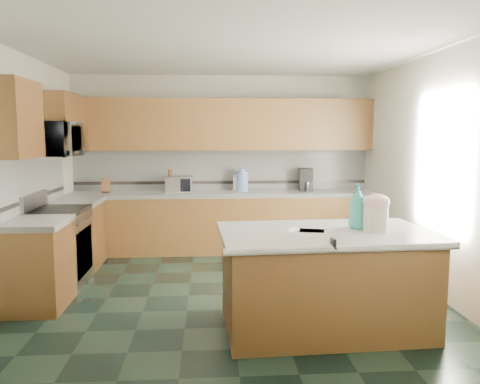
{
  "coord_description": "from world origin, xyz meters",
  "views": [
    {
      "loc": [
        -0.22,
        -5.07,
        1.78
      ],
      "look_at": [
        0.15,
        0.35,
        1.12
      ],
      "focal_mm": 35.0,
      "sensor_mm": 36.0,
      "label": 1
    }
  ],
  "objects": [
    {
      "name": "floor",
      "position": [
        0.0,
        0.0,
        0.0
      ],
      "size": [
        4.6,
        4.6,
        0.0
      ],
      "primitive_type": "plane",
      "color": "black",
      "rests_on": "ground"
    },
    {
      "name": "ceiling",
      "position": [
        0.0,
        0.0,
        2.7
      ],
      "size": [
        4.6,
        4.6,
        0.0
      ],
      "primitive_type": "plane",
      "color": "white",
      "rests_on": "ground"
    },
    {
      "name": "wall_back",
      "position": [
        0.0,
        2.32,
        1.35
      ],
      "size": [
        4.6,
        0.04,
        2.7
      ],
      "primitive_type": "cube",
      "color": "silver",
      "rests_on": "ground"
    },
    {
      "name": "wall_front",
      "position": [
        0.0,
        -2.32,
        1.35
      ],
      "size": [
        4.6,
        0.04,
        2.7
      ],
      "primitive_type": "cube",
      "color": "silver",
      "rests_on": "ground"
    },
    {
      "name": "wall_left",
      "position": [
        -2.32,
        0.0,
        1.35
      ],
      "size": [
        0.04,
        4.6,
        2.7
      ],
      "primitive_type": "cube",
      "color": "silver",
      "rests_on": "ground"
    },
    {
      "name": "wall_right",
      "position": [
        2.32,
        0.0,
        1.35
      ],
      "size": [
        0.04,
        4.6,
        2.7
      ],
      "primitive_type": "cube",
      "color": "silver",
      "rests_on": "ground"
    },
    {
      "name": "back_base_cab",
      "position": [
        0.0,
        2.0,
        0.43
      ],
      "size": [
        4.6,
        0.6,
        0.86
      ],
      "primitive_type": "cube",
      "color": "#331C0C",
      "rests_on": "ground"
    },
    {
      "name": "back_countertop",
      "position": [
        0.0,
        2.0,
        0.89
      ],
      "size": [
        4.6,
        0.64,
        0.06
      ],
      "primitive_type": "cube",
      "color": "white",
      "rests_on": "back_base_cab"
    },
    {
      "name": "back_upper_cab",
      "position": [
        0.0,
        2.13,
        1.94
      ],
      "size": [
        4.6,
        0.33,
        0.78
      ],
      "primitive_type": "cube",
      "color": "#331C0C",
      "rests_on": "wall_back"
    },
    {
      "name": "back_backsplash",
      "position": [
        0.0,
        2.29,
        1.24
      ],
      "size": [
        4.6,
        0.02,
        0.63
      ],
      "primitive_type": "cube",
      "color": "silver",
      "rests_on": "back_countertop"
    },
    {
      "name": "back_accent_band",
      "position": [
        0.0,
        2.28,
        1.04
      ],
      "size": [
        4.6,
        0.01,
        0.05
      ],
      "primitive_type": "cube",
      "color": "black",
      "rests_on": "back_countertop"
    },
    {
      "name": "left_base_cab_rear",
      "position": [
        -2.0,
        1.29,
        0.43
      ],
      "size": [
        0.6,
        0.82,
        0.86
      ],
      "primitive_type": "cube",
      "color": "#331C0C",
      "rests_on": "ground"
    },
    {
      "name": "left_counter_rear",
      "position": [
        -2.0,
        1.29,
        0.89
      ],
      "size": [
        0.64,
        0.82,
        0.06
      ],
      "primitive_type": "cube",
      "color": "white",
      "rests_on": "left_base_cab_rear"
    },
    {
      "name": "left_base_cab_front",
      "position": [
        -2.0,
        -0.24,
        0.43
      ],
      "size": [
        0.6,
        0.72,
        0.86
      ],
      "primitive_type": "cube",
      "color": "#331C0C",
      "rests_on": "ground"
    },
    {
      "name": "left_counter_front",
      "position": [
        -2.0,
        -0.24,
        0.89
      ],
      "size": [
        0.64,
        0.72,
        0.06
      ],
      "primitive_type": "cube",
      "color": "white",
      "rests_on": "left_base_cab_front"
    },
    {
      "name": "left_backsplash",
      "position": [
        -2.29,
        0.55,
        1.24
      ],
      "size": [
        0.02,
        2.3,
        0.63
      ],
      "primitive_type": "cube",
      "color": "silver",
      "rests_on": "wall_left"
    },
    {
      "name": "left_accent_band",
      "position": [
        -2.28,
        0.55,
        1.04
      ],
      "size": [
        0.01,
        2.3,
        0.05
      ],
      "primitive_type": "cube",
      "color": "black",
      "rests_on": "wall_left"
    },
    {
      "name": "left_upper_cab_rear",
      "position": [
        -2.13,
        1.42,
        1.94
      ],
      "size": [
        0.33,
        1.09,
        0.78
      ],
      "primitive_type": "cube",
      "color": "#331C0C",
      "rests_on": "wall_left"
    },
    {
      "name": "left_upper_cab_front",
      "position": [
        -2.13,
        -0.24,
        1.94
      ],
      "size": [
        0.33,
        0.72,
        0.78
      ],
      "primitive_type": "cube",
      "color": "#331C0C",
      "rests_on": "wall_left"
    },
    {
      "name": "range_body",
      "position": [
        -2.0,
        0.5,
        0.44
      ],
      "size": [
        0.6,
        0.76,
        0.88
      ],
      "primitive_type": "cube",
      "color": "#B7B7BC",
      "rests_on": "ground"
    },
    {
      "name": "range_oven_door",
      "position": [
        -1.71,
        0.5,
        0.4
      ],
      "size": [
        0.02,
        0.68,
        0.55
      ],
      "primitive_type": "cube",
      "color": "black",
      "rests_on": "range_body"
    },
    {
      "name": "range_cooktop",
      "position": [
        -2.0,
        0.5,
        0.9
      ],
      "size": [
        0.62,
        0.78,
        0.04
      ],
      "primitive_type": "cube",
      "color": "black",
      "rests_on": "range_body"
    },
    {
      "name": "range_handle",
      "position": [
        -1.68,
        0.5,
        0.78
      ],
      "size": [
        0.02,
        0.66,
        0.02
      ],
      "primitive_type": "cylinder",
      "rotation": [
        1.57,
        0.0,
        0.0
      ],
      "color": "#B7B7BC",
      "rests_on": "range_body"
    },
    {
      "name": "range_backguard",
      "position": [
        -2.26,
        0.5,
        1.02
      ],
      "size": [
        0.06,
        0.76,
        0.18
      ],
      "primitive_type": "cube",
      "color": "#B7B7BC",
      "rests_on": "range_body"
    },
    {
      "name": "microwave",
      "position": [
        -2.0,
        0.5,
        1.73
      ],
      "size": [
        0.5,
        0.73,
        0.41
      ],
      "primitive_type": "imported",
      "rotation": [
        0.0,
        0.0,
        1.57
      ],
      "color": "#B7B7BC",
      "rests_on": "wall_left"
    },
    {
      "name": "island_base",
      "position": [
        0.84,
        -0.97,
        0.43
      ],
      "size": [
        1.85,
        1.11,
        0.86
      ],
      "primitive_type": "cube",
      "rotation": [
        0.0,
        0.0,
        0.04
      ],
      "color": "#331C0C",
      "rests_on": "ground"
    },
    {
      "name": "island_top",
      "position": [
        0.84,
        -0.97,
        0.89
      ],
      "size": [
        1.95,
        1.21,
        0.06
      ],
      "primitive_type": "cube",
      "rotation": [
        0.0,
        0.0,
        0.04
      ],
      "color": "white",
      "rests_on": "island_base"
    },
    {
      "name": "island_bullnose",
      "position": [
        0.84,
        -1.53,
        0.89
      ],
      "size": [
        1.9,
        0.14,
        0.06
      ],
      "primitive_type": "cylinder",
      "rotation": [
        0.0,
        1.57,
        0.04
      ],
      "color": "white",
      "rests_on": "island_base"
    },
    {
      "name": "treat_jar",
      "position": [
        1.29,
        -1.0,
        1.04
      ],
      "size": [
        0.24,
        0.24,
        0.23
      ],
      "primitive_type": "cylinder",
      "rotation": [
        0.0,
        0.0,
        0.09
      ],
      "color": "silver",
      "rests_on": "island_top"
    },
    {
      "name": "treat_jar_lid",
      "position": [
        1.29,
        -1.0,
        1.19
      ],
      "size": [
        0.24,
        0.24,
        0.15
      ],
      "primitive_type": "ellipsoid",
      "color": "#ECACBB",
      "rests_on": "treat_jar"
    },
    {
      "name": "treat_jar_knob",
      "position": [
        1.29,
        -1.0,
        1.24
      ],
      "size": [
        0.08,
        0.03,
        0.03
      ],
      "primitive_type": "cylinder",
      "rotation": [
        0.0,
        1.57,
        0.0
      ],
      "color": "tan",
      "rests_on": "treat_jar_lid"
    },
    {
      "name": "treat_jar_knob_end_l",
      "position": [
        1.25,
        -1.0,
        1.24
      ],
      "size": [
        0.04,
        0.04,
        0.04
      ],
      "primitive_type": "sphere",
      "color": "tan",
      "rests_on": "treat_jar_lid"
    },
    {
      "name": "treat_jar_knob_end_r",
      "position": [
        1.33,
        -1.0,
        1.24
      ],
      "size": [
        0.04,
        0.04,
        0.04
      ],
      "primitive_type": "sphere",
      "color": "tan",
      "rests_on": "treat_jar_lid"
    },
    {
      "name": "soap_bottle_island",
      "position": [
        1.16,
        -0.87,
        1.13
      ],
      "size": [
        0.18,
        0.18,
        0.41
      ],
      "primitive_type": "imported",
      "rotation": [
        0.0,
        0.0,
        -0.1
      ],
      "color": "teal",
      "rests_on": "island_top"
    },
    {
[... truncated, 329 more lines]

